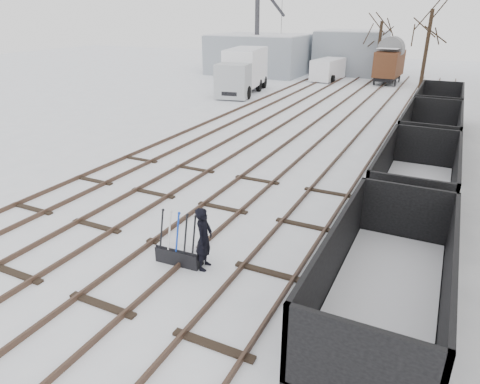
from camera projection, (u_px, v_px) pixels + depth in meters
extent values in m
plane|color=white|center=(174.00, 248.00, 12.57)|extent=(120.00, 120.00, 0.00)
cube|color=black|center=(211.00, 120.00, 26.83)|extent=(0.07, 52.00, 0.15)
cube|color=black|center=(231.00, 123.00, 26.25)|extent=(0.07, 52.00, 0.15)
cube|color=black|center=(75.00, 189.00, 16.64)|extent=(1.90, 0.20, 0.08)
cube|color=black|center=(255.00, 126.00, 25.62)|extent=(0.07, 52.00, 0.15)
cube|color=black|center=(277.00, 128.00, 25.04)|extent=(0.07, 52.00, 0.15)
cube|color=black|center=(136.00, 203.00, 15.43)|extent=(1.90, 0.20, 0.08)
cube|color=black|center=(303.00, 131.00, 24.40)|extent=(0.07, 52.00, 0.15)
cube|color=black|center=(327.00, 134.00, 23.82)|extent=(0.07, 52.00, 0.15)
cube|color=black|center=(208.00, 219.00, 14.21)|extent=(1.90, 0.20, 0.08)
cube|color=black|center=(355.00, 138.00, 23.19)|extent=(0.07, 52.00, 0.15)
cube|color=black|center=(383.00, 141.00, 22.61)|extent=(0.07, 52.00, 0.15)
cube|color=black|center=(294.00, 239.00, 13.00)|extent=(1.90, 0.20, 0.08)
cube|color=black|center=(414.00, 145.00, 21.97)|extent=(0.07, 52.00, 0.15)
cube|color=black|center=(445.00, 148.00, 21.39)|extent=(0.07, 52.00, 0.15)
cube|color=black|center=(397.00, 263.00, 11.79)|extent=(1.90, 0.20, 0.08)
cube|color=#98A1AC|center=(260.00, 54.00, 46.80)|extent=(10.00, 8.00, 4.00)
cube|color=silver|center=(261.00, 34.00, 46.00)|extent=(9.80, 7.84, 0.10)
cube|color=#98A1AC|center=(351.00, 53.00, 46.39)|extent=(7.00, 6.00, 4.40)
cube|color=silver|center=(353.00, 31.00, 45.51)|extent=(6.86, 5.88, 0.10)
cube|color=black|center=(179.00, 256.00, 11.75)|extent=(1.32, 0.48, 0.44)
cube|color=black|center=(179.00, 248.00, 11.66)|extent=(1.31, 0.36, 0.06)
cube|color=silver|center=(179.00, 247.00, 11.64)|extent=(1.26, 0.32, 0.03)
cylinder|color=black|center=(162.00, 229.00, 11.65)|extent=(0.06, 0.32, 1.08)
cylinder|color=silver|center=(170.00, 230.00, 11.55)|extent=(0.06, 0.32, 1.08)
cylinder|color=#0E36B8|center=(178.00, 232.00, 11.46)|extent=(0.06, 0.32, 1.08)
cylinder|color=black|center=(186.00, 234.00, 11.37)|extent=(0.06, 0.32, 1.08)
cylinder|color=black|center=(194.00, 236.00, 11.28)|extent=(0.06, 0.32, 1.08)
imported|color=black|center=(204.00, 239.00, 11.27)|extent=(0.53, 0.71, 1.77)
cube|color=black|center=(381.00, 309.00, 9.02)|extent=(1.88, 5.16, 0.39)
cube|color=black|center=(383.00, 301.00, 8.94)|extent=(2.34, 5.86, 0.12)
cube|color=black|center=(333.00, 256.00, 9.09)|extent=(0.10, 5.86, 1.56)
cube|color=black|center=(448.00, 284.00, 8.18)|extent=(0.10, 5.86, 1.56)
cube|color=silver|center=(383.00, 297.00, 8.90)|extent=(2.11, 5.63, 0.06)
cylinder|color=black|center=(304.00, 363.00, 8.02)|extent=(0.12, 0.68, 0.68)
cylinder|color=black|center=(439.00, 286.00, 10.25)|extent=(0.12, 0.68, 0.68)
cube|color=black|center=(413.00, 198.00, 14.30)|extent=(1.88, 5.16, 0.39)
cube|color=black|center=(414.00, 193.00, 14.23)|extent=(2.34, 5.86, 0.12)
cube|color=black|center=(382.00, 166.00, 14.38)|extent=(0.10, 5.86, 1.56)
cube|color=black|center=(456.00, 176.00, 13.47)|extent=(0.10, 5.86, 1.56)
cube|color=silver|center=(414.00, 190.00, 14.19)|extent=(2.11, 5.63, 0.06)
cylinder|color=black|center=(369.00, 223.00, 13.30)|extent=(0.12, 0.68, 0.68)
cylinder|color=black|center=(448.00, 192.00, 15.54)|extent=(0.12, 0.68, 0.68)
cube|color=black|center=(428.00, 148.00, 19.59)|extent=(1.88, 5.16, 0.39)
cube|color=black|center=(428.00, 144.00, 19.52)|extent=(2.34, 5.86, 0.12)
cube|color=black|center=(405.00, 124.00, 19.67)|extent=(0.10, 5.86, 1.56)
cube|color=black|center=(459.00, 130.00, 18.76)|extent=(0.10, 5.86, 1.56)
cube|color=silver|center=(429.00, 142.00, 19.48)|extent=(2.11, 5.63, 0.06)
cylinder|color=black|center=(397.00, 162.00, 18.59)|extent=(0.12, 0.68, 0.68)
cylinder|color=black|center=(453.00, 146.00, 20.82)|extent=(0.12, 0.68, 0.68)
cube|color=black|center=(436.00, 119.00, 24.88)|extent=(1.88, 5.16, 0.39)
cube|color=black|center=(437.00, 115.00, 24.81)|extent=(2.34, 5.86, 0.12)
cube|color=black|center=(418.00, 100.00, 24.96)|extent=(0.10, 5.86, 1.56)
cube|color=black|center=(461.00, 103.00, 24.05)|extent=(0.10, 5.86, 1.56)
cube|color=silver|center=(437.00, 114.00, 24.77)|extent=(2.11, 5.63, 0.06)
cylinder|color=black|center=(412.00, 129.00, 23.88)|extent=(0.12, 0.68, 0.68)
cylinder|color=black|center=(456.00, 119.00, 26.11)|extent=(0.12, 0.68, 0.68)
cube|color=black|center=(387.00, 78.00, 40.55)|extent=(1.86, 3.89, 0.35)
cube|color=#472915|center=(389.00, 63.00, 40.05)|extent=(2.30, 4.43, 2.25)
cube|color=silver|center=(391.00, 47.00, 39.49)|extent=(2.08, 4.21, 0.03)
cylinder|color=black|center=(374.00, 82.00, 39.90)|extent=(0.10, 0.61, 0.61)
cylinder|color=black|center=(399.00, 79.00, 41.42)|extent=(0.10, 0.61, 0.61)
cube|color=black|center=(243.00, 86.00, 36.03)|extent=(2.55, 7.92, 0.31)
cube|color=#A7ACB0|center=(227.00, 81.00, 33.32)|extent=(2.78, 2.45, 2.57)
cube|color=white|center=(247.00, 67.00, 36.12)|extent=(3.45, 5.71, 2.88)
cube|color=silver|center=(247.00, 48.00, 35.55)|extent=(3.38, 5.60, 0.04)
cylinder|color=black|center=(216.00, 90.00, 34.29)|extent=(0.31, 1.03, 1.03)
cylinder|color=black|center=(269.00, 83.00, 37.97)|extent=(0.31, 1.03, 1.03)
cube|color=white|center=(328.00, 69.00, 42.35)|extent=(2.49, 4.85, 1.91)
cube|color=silver|center=(329.00, 59.00, 41.96)|extent=(2.42, 4.74, 0.04)
cylinder|color=black|center=(314.00, 78.00, 41.77)|extent=(0.23, 0.74, 0.74)
cylinder|color=black|center=(341.00, 75.00, 43.45)|extent=(0.23, 0.74, 0.74)
cube|color=#2D2D32|center=(256.00, 71.00, 45.89)|extent=(2.39, 2.39, 0.86)
cylinder|color=#2D2D32|center=(257.00, 33.00, 44.37)|extent=(0.47, 0.47, 8.63)
cylinder|color=black|center=(272.00, 23.00, 47.51)|extent=(0.04, 0.04, 4.86)
cylinder|color=black|center=(378.00, 51.00, 41.88)|extent=(0.30, 0.30, 5.52)
cylinder|color=black|center=(426.00, 52.00, 35.05)|extent=(0.30, 0.30, 6.56)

